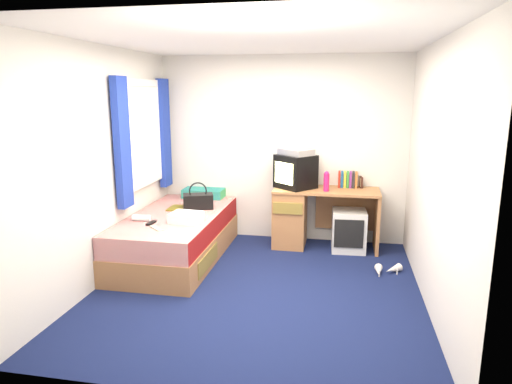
% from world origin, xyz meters
% --- Properties ---
extents(ground, '(3.40, 3.40, 0.00)m').
position_xyz_m(ground, '(0.00, 0.00, 0.00)').
color(ground, '#0C1438').
rests_on(ground, ground).
extents(room_shell, '(3.40, 3.40, 3.40)m').
position_xyz_m(room_shell, '(0.00, 0.00, 1.45)').
color(room_shell, white).
rests_on(room_shell, ground).
extents(bed, '(1.01, 2.00, 0.54)m').
position_xyz_m(bed, '(-1.10, 0.68, 0.27)').
color(bed, '#A97346').
rests_on(bed, ground).
extents(pillow, '(0.54, 0.35, 0.12)m').
position_xyz_m(pillow, '(-1.03, 1.60, 0.60)').
color(pillow, '#185D9C').
rests_on(pillow, bed).
extents(desk, '(1.30, 0.55, 0.75)m').
position_xyz_m(desk, '(0.33, 1.44, 0.41)').
color(desk, '#A97346').
rests_on(desk, ground).
extents(storage_cube, '(0.43, 0.43, 0.51)m').
position_xyz_m(storage_cube, '(0.90, 1.35, 0.25)').
color(storage_cube, silver).
rests_on(storage_cube, ground).
extents(crt_tv, '(0.57, 0.57, 0.42)m').
position_xyz_m(crt_tv, '(0.21, 1.44, 0.96)').
color(crt_tv, black).
rests_on(crt_tv, desk).
extents(vcr, '(0.48, 0.47, 0.07)m').
position_xyz_m(vcr, '(0.22, 1.44, 1.21)').
color(vcr, silver).
rests_on(vcr, crt_tv).
extents(book_row, '(0.24, 0.13, 0.20)m').
position_xyz_m(book_row, '(0.86, 1.60, 0.85)').
color(book_row, maroon).
rests_on(book_row, desk).
extents(picture_frame, '(0.04, 0.12, 0.14)m').
position_xyz_m(picture_frame, '(1.03, 1.60, 0.82)').
color(picture_frame, '#321710').
rests_on(picture_frame, desk).
extents(pink_water_bottle, '(0.07, 0.07, 0.22)m').
position_xyz_m(pink_water_bottle, '(0.61, 1.31, 0.86)').
color(pink_water_bottle, '#CA1C5E').
rests_on(pink_water_bottle, desk).
extents(aerosol_can, '(0.06, 0.06, 0.19)m').
position_xyz_m(aerosol_can, '(0.45, 1.45, 0.85)').
color(aerosol_can, silver).
rests_on(aerosol_can, desk).
extents(handbag, '(0.40, 0.31, 0.33)m').
position_xyz_m(handbag, '(-0.92, 0.98, 0.64)').
color(handbag, black).
rests_on(handbag, bed).
extents(towel, '(0.35, 0.30, 0.11)m').
position_xyz_m(towel, '(-0.87, 0.38, 0.59)').
color(towel, silver).
rests_on(towel, bed).
extents(magazine, '(0.21, 0.28, 0.01)m').
position_xyz_m(magazine, '(-1.17, 0.93, 0.55)').
color(magazine, gold).
rests_on(magazine, bed).
extents(water_bottle, '(0.20, 0.08, 0.07)m').
position_xyz_m(water_bottle, '(-1.37, 0.34, 0.58)').
color(water_bottle, white).
rests_on(water_bottle, bed).
extents(colour_swatch_fan, '(0.20, 0.19, 0.01)m').
position_xyz_m(colour_swatch_fan, '(-1.09, 0.09, 0.55)').
color(colour_swatch_fan, '#FAA437').
rests_on(colour_swatch_fan, bed).
extents(remote_control, '(0.06, 0.16, 0.02)m').
position_xyz_m(remote_control, '(-1.22, 0.25, 0.55)').
color(remote_control, black).
rests_on(remote_control, bed).
extents(window_assembly, '(0.11, 1.42, 1.40)m').
position_xyz_m(window_assembly, '(-1.55, 0.90, 1.42)').
color(window_assembly, silver).
rests_on(window_assembly, room_shell).
extents(white_heels, '(0.31, 0.30, 0.09)m').
position_xyz_m(white_heels, '(1.30, 0.65, 0.04)').
color(white_heels, silver).
rests_on(white_heels, ground).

